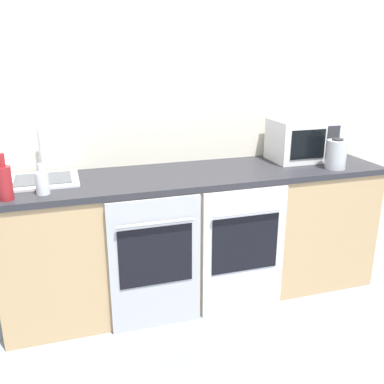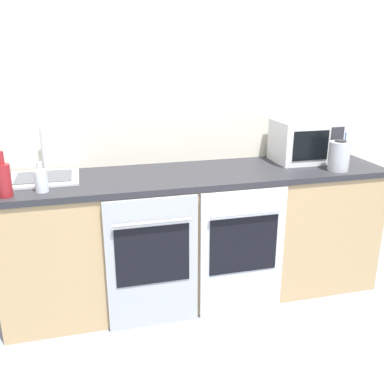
{
  "view_description": "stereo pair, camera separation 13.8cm",
  "coord_description": "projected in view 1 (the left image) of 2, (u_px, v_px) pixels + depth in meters",
  "views": [
    {
      "loc": [
        -0.88,
        -0.83,
        1.74
      ],
      "look_at": [
        -0.04,
        1.86,
        0.8
      ],
      "focal_mm": 40.0,
      "sensor_mm": 36.0,
      "label": 1
    },
    {
      "loc": [
        -0.74,
        -0.87,
        1.74
      ],
      "look_at": [
        -0.04,
        1.86,
        0.8
      ],
      "focal_mm": 40.0,
      "sensor_mm": 36.0,
      "label": 2
    }
  ],
  "objects": [
    {
      "name": "oven_left",
      "position": [
        156.0,
        264.0,
        2.69
      ],
      "size": [
        0.58,
        0.06,
        0.89
      ],
      "color": "#A8AAAF",
      "rests_on": "ground_plane"
    },
    {
      "name": "wall_back",
      "position": [
        183.0,
        112.0,
        3.14
      ],
      "size": [
        10.0,
        0.06,
        2.6
      ],
      "color": "silver",
      "rests_on": "ground_plane"
    },
    {
      "name": "kettle",
      "position": [
        336.0,
        154.0,
        3.0
      ],
      "size": [
        0.14,
        0.14,
        0.21
      ],
      "color": "#B7BABF",
      "rests_on": "counter_back"
    },
    {
      "name": "oven_right",
      "position": [
        244.0,
        252.0,
        2.86
      ],
      "size": [
        0.58,
        0.06,
        0.89
      ],
      "color": "silver",
      "rests_on": "ground_plane"
    },
    {
      "name": "microwave",
      "position": [
        301.0,
        140.0,
        3.22
      ],
      "size": [
        0.45,
        0.33,
        0.31
      ],
      "color": "silver",
      "rests_on": "counter_back"
    },
    {
      "name": "bottle_red",
      "position": [
        5.0,
        182.0,
        2.37
      ],
      "size": [
        0.08,
        0.08,
        0.27
      ],
      "color": "maroon",
      "rests_on": "counter_back"
    },
    {
      "name": "counter_back",
      "position": [
        197.0,
        234.0,
        3.09
      ],
      "size": [
        2.66,
        0.65,
        0.94
      ],
      "color": "tan",
      "rests_on": "ground_plane"
    },
    {
      "name": "bottle_clear",
      "position": [
        42.0,
        182.0,
        2.47
      ],
      "size": [
        0.08,
        0.08,
        0.18
      ],
      "color": "silver",
      "rests_on": "counter_back"
    },
    {
      "name": "bottle_blue",
      "position": [
        335.0,
        142.0,
        3.36
      ],
      "size": [
        0.08,
        0.08,
        0.28
      ],
      "color": "#234793",
      "rests_on": "counter_back"
    },
    {
      "name": "sink",
      "position": [
        43.0,
        178.0,
        2.74
      ],
      "size": [
        0.44,
        0.39,
        0.31
      ],
      "color": "silver",
      "rests_on": "counter_back"
    }
  ]
}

